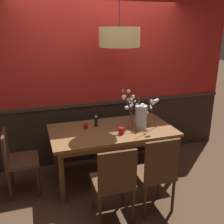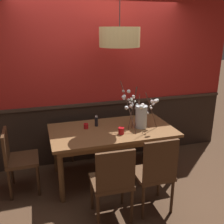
% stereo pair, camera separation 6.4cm
% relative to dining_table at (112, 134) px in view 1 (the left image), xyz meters
% --- Properties ---
extents(ground_plane, '(24.00, 24.00, 0.00)m').
position_rel_dining_table_xyz_m(ground_plane, '(0.00, 0.00, -0.68)').
color(ground_plane, '#4C3321').
extents(back_wall, '(4.45, 0.14, 3.00)m').
position_rel_dining_table_xyz_m(back_wall, '(0.00, 0.68, 0.81)').
color(back_wall, '#2D2119').
rests_on(back_wall, ground).
extents(dining_table, '(1.73, 0.95, 0.76)m').
position_rel_dining_table_xyz_m(dining_table, '(0.00, 0.00, 0.00)').
color(dining_table, brown).
rests_on(dining_table, ground).
extents(chair_near_side_right, '(0.43, 0.41, 0.97)m').
position_rel_dining_table_xyz_m(chair_near_side_right, '(0.26, -0.87, -0.14)').
color(chair_near_side_right, '#4C301C').
rests_on(chair_near_side_right, ground).
extents(chair_far_side_left, '(0.46, 0.45, 0.98)m').
position_rel_dining_table_xyz_m(chair_far_side_left, '(-0.30, 0.88, -0.13)').
color(chair_far_side_left, '#4C301C').
rests_on(chair_far_side_left, ground).
extents(chair_far_side_right, '(0.46, 0.47, 0.91)m').
position_rel_dining_table_xyz_m(chair_far_side_right, '(0.24, 0.91, -0.16)').
color(chair_far_side_right, '#4C301C').
rests_on(chair_far_side_right, ground).
extents(chair_near_side_left, '(0.46, 0.43, 0.93)m').
position_rel_dining_table_xyz_m(chair_near_side_left, '(-0.26, -0.88, -0.15)').
color(chair_near_side_left, '#4C301C').
rests_on(chair_near_side_left, ground).
extents(chair_head_west_end, '(0.41, 0.45, 0.88)m').
position_rel_dining_table_xyz_m(chair_head_west_end, '(-1.30, 0.03, -0.17)').
color(chair_head_west_end, '#4C301C').
rests_on(chair_head_west_end, ground).
extents(vase_with_blossoms, '(0.54, 0.44, 0.66)m').
position_rel_dining_table_xyz_m(vase_with_blossoms, '(0.41, -0.05, 0.27)').
color(vase_with_blossoms, silver).
rests_on(vase_with_blossoms, dining_table).
extents(candle_holder_nearer_center, '(0.07, 0.07, 0.07)m').
position_rel_dining_table_xyz_m(candle_holder_nearer_center, '(-0.35, 0.12, 0.12)').
color(candle_holder_nearer_center, red).
rests_on(candle_holder_nearer_center, dining_table).
extents(candle_holder_nearer_edge, '(0.08, 0.08, 0.09)m').
position_rel_dining_table_xyz_m(candle_holder_nearer_edge, '(0.06, -0.21, 0.13)').
color(candle_holder_nearer_edge, red).
rests_on(candle_holder_nearer_edge, dining_table).
extents(condiment_bottle, '(0.05, 0.05, 0.16)m').
position_rel_dining_table_xyz_m(condiment_bottle, '(-0.18, 0.18, 0.16)').
color(condiment_bottle, black).
rests_on(condiment_bottle, dining_table).
extents(pendant_lamp, '(0.54, 0.54, 1.12)m').
position_rel_dining_table_xyz_m(pendant_lamp, '(0.13, 0.09, 1.33)').
color(pendant_lamp, tan).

